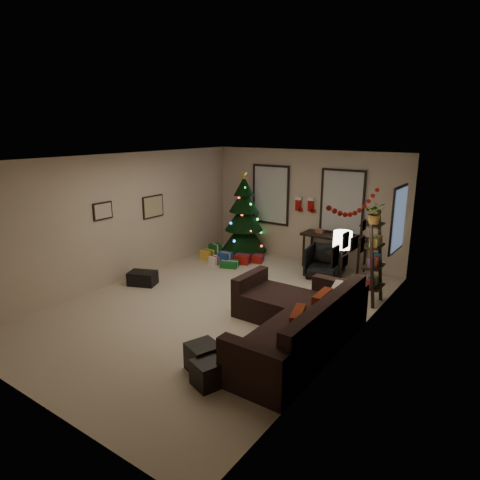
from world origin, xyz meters
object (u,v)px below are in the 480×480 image
at_px(desk, 334,239).
at_px(christmas_tree, 244,220).
at_px(bookshelf, 375,260).
at_px(sofa, 296,324).
at_px(desk_chair, 325,262).

bearing_deg(desk, christmas_tree, -175.19).
bearing_deg(christmas_tree, bookshelf, -18.22).
height_order(sofa, bookshelf, bookshelf).
height_order(christmas_tree, desk_chair, christmas_tree).
distance_m(sofa, desk_chair, 3.04).
distance_m(desk, desk_chair, 0.75).
distance_m(sofa, bookshelf, 2.26).
relative_size(desk, desk_chair, 2.12).
height_order(christmas_tree, bookshelf, christmas_tree).
distance_m(desk, bookshelf, 2.00).
relative_size(christmas_tree, desk, 1.46).
distance_m(christmas_tree, sofa, 4.75).
xyz_separation_m(sofa, desk, (-0.91, 3.58, 0.42)).
bearing_deg(christmas_tree, desk_chair, -10.38).
bearing_deg(desk_chair, sofa, -82.74).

